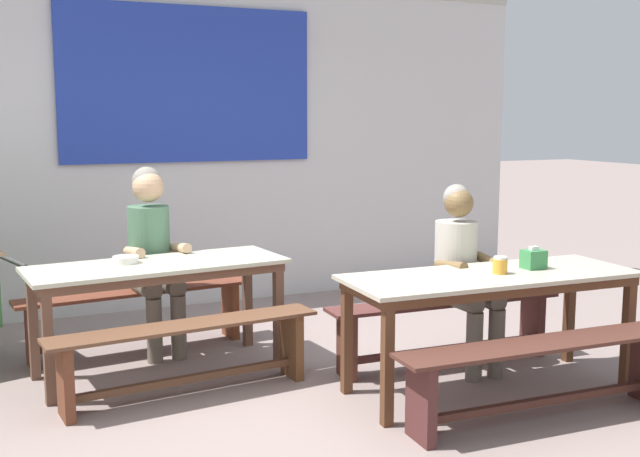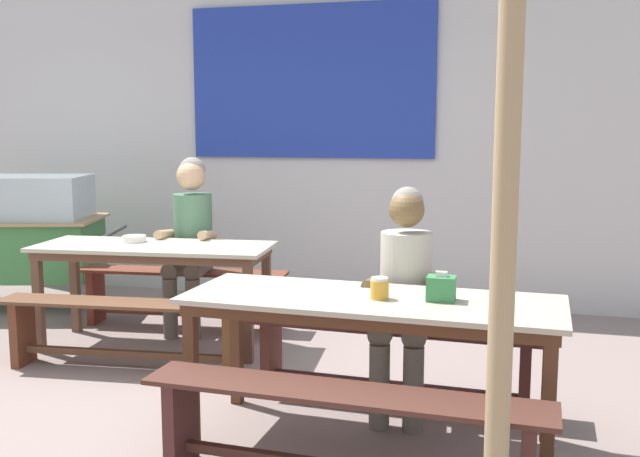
{
  "view_description": "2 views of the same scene",
  "coord_description": "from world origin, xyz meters",
  "px_view_note": "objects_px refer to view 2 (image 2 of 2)",
  "views": [
    {
      "loc": [
        -1.78,
        -4.16,
        1.74
      ],
      "look_at": [
        0.39,
        0.67,
        0.96
      ],
      "focal_mm": 43.23,
      "sensor_mm": 36.0,
      "label": 1
    },
    {
      "loc": [
        1.79,
        -3.75,
        1.6
      ],
      "look_at": [
        0.62,
        0.69,
        0.95
      ],
      "focal_mm": 40.51,
      "sensor_mm": 36.0,
      "label": 2
    }
  ],
  "objects_px": {
    "dining_table_near": "(371,312)",
    "bench_far_back": "(182,289)",
    "person_right_near_table": "(404,287)",
    "bench_far_front": "(124,326)",
    "person_center_facing": "(191,232)",
    "bench_near_back": "(392,353)",
    "food_cart": "(16,231)",
    "bench_near_front": "(342,425)",
    "dining_table_far": "(154,256)",
    "tissue_box": "(441,288)",
    "soup_bowl": "(134,239)",
    "wooden_support_post": "(505,224)",
    "condiment_jar": "(380,288)"
  },
  "relations": [
    {
      "from": "bench_far_front",
      "to": "bench_near_back",
      "type": "height_order",
      "value": "same"
    },
    {
      "from": "soup_bowl",
      "to": "person_center_facing",
      "type": "bearing_deg",
      "value": 57.17
    },
    {
      "from": "person_center_facing",
      "to": "bench_near_back",
      "type": "bearing_deg",
      "value": -32.8
    },
    {
      "from": "food_cart",
      "to": "person_right_near_table",
      "type": "distance_m",
      "value": 3.95
    },
    {
      "from": "wooden_support_post",
      "to": "bench_near_back",
      "type": "bearing_deg",
      "value": 115.06
    },
    {
      "from": "bench_near_front",
      "to": "soup_bowl",
      "type": "height_order",
      "value": "soup_bowl"
    },
    {
      "from": "food_cart",
      "to": "soup_bowl",
      "type": "bearing_deg",
      "value": -23.16
    },
    {
      "from": "bench_far_front",
      "to": "dining_table_near",
      "type": "bearing_deg",
      "value": -20.61
    },
    {
      "from": "person_center_facing",
      "to": "condiment_jar",
      "type": "distance_m",
      "value": 2.49
    },
    {
      "from": "person_right_near_table",
      "to": "person_center_facing",
      "type": "height_order",
      "value": "person_center_facing"
    },
    {
      "from": "dining_table_far",
      "to": "bench_far_back",
      "type": "xyz_separation_m",
      "value": [
        -0.05,
        0.54,
        -0.37
      ]
    },
    {
      "from": "food_cart",
      "to": "person_center_facing",
      "type": "height_order",
      "value": "person_center_facing"
    },
    {
      "from": "dining_table_near",
      "to": "food_cart",
      "type": "xyz_separation_m",
      "value": [
        -3.56,
        1.94,
        0.01
      ]
    },
    {
      "from": "dining_table_near",
      "to": "wooden_support_post",
      "type": "xyz_separation_m",
      "value": [
        0.64,
        -0.78,
        0.56
      ]
    },
    {
      "from": "dining_table_near",
      "to": "bench_near_front",
      "type": "xyz_separation_m",
      "value": [
        -0.02,
        -0.54,
        -0.38
      ]
    },
    {
      "from": "bench_far_front",
      "to": "bench_near_front",
      "type": "distance_m",
      "value": 2.13
    },
    {
      "from": "bench_far_back",
      "to": "tissue_box",
      "type": "height_order",
      "value": "tissue_box"
    },
    {
      "from": "food_cart",
      "to": "bench_far_back",
      "type": "bearing_deg",
      "value": -6.62
    },
    {
      "from": "condiment_jar",
      "to": "wooden_support_post",
      "type": "relative_size",
      "value": 0.04
    },
    {
      "from": "bench_far_back",
      "to": "bench_near_front",
      "type": "bearing_deg",
      "value": -50.81
    },
    {
      "from": "bench_near_back",
      "to": "person_center_facing",
      "type": "relative_size",
      "value": 1.27
    },
    {
      "from": "soup_bowl",
      "to": "bench_near_back",
      "type": "bearing_deg",
      "value": -19.92
    },
    {
      "from": "dining_table_far",
      "to": "dining_table_near",
      "type": "xyz_separation_m",
      "value": [
        1.83,
        -1.21,
        0.01
      ]
    },
    {
      "from": "bench_far_back",
      "to": "food_cart",
      "type": "bearing_deg",
      "value": 173.38
    },
    {
      "from": "bench_near_front",
      "to": "person_center_facing",
      "type": "xyz_separation_m",
      "value": [
        -1.74,
        2.23,
        0.48
      ]
    },
    {
      "from": "person_center_facing",
      "to": "wooden_support_post",
      "type": "xyz_separation_m",
      "value": [
        2.4,
        -2.47,
        0.46
      ]
    },
    {
      "from": "tissue_box",
      "to": "soup_bowl",
      "type": "bearing_deg",
      "value": 151.94
    },
    {
      "from": "bench_near_front",
      "to": "food_cart",
      "type": "bearing_deg",
      "value": 145.03
    },
    {
      "from": "bench_near_front",
      "to": "person_center_facing",
      "type": "distance_m",
      "value": 2.87
    },
    {
      "from": "dining_table_near",
      "to": "person_right_near_table",
      "type": "distance_m",
      "value": 0.46
    },
    {
      "from": "bench_far_back",
      "to": "person_center_facing",
      "type": "height_order",
      "value": "person_center_facing"
    },
    {
      "from": "person_right_near_table",
      "to": "wooden_support_post",
      "type": "distance_m",
      "value": 1.44
    },
    {
      "from": "person_center_facing",
      "to": "soup_bowl",
      "type": "distance_m",
      "value": 0.49
    },
    {
      "from": "dining_table_near",
      "to": "bench_far_back",
      "type": "bearing_deg",
      "value": 137.21
    },
    {
      "from": "bench_far_front",
      "to": "food_cart",
      "type": "distance_m",
      "value": 2.22
    },
    {
      "from": "bench_far_front",
      "to": "bench_near_back",
      "type": "bearing_deg",
      "value": -4.17
    },
    {
      "from": "dining_table_near",
      "to": "soup_bowl",
      "type": "height_order",
      "value": "soup_bowl"
    },
    {
      "from": "bench_far_front",
      "to": "person_center_facing",
      "type": "xyz_separation_m",
      "value": [
        0.02,
        1.02,
        0.49
      ]
    },
    {
      "from": "bench_far_front",
      "to": "bench_near_front",
      "type": "height_order",
      "value": "same"
    },
    {
      "from": "dining_table_near",
      "to": "bench_far_front",
      "type": "height_order",
      "value": "dining_table_near"
    },
    {
      "from": "dining_table_far",
      "to": "wooden_support_post",
      "type": "xyz_separation_m",
      "value": [
        2.47,
        -1.98,
        0.57
      ]
    },
    {
      "from": "dining_table_near",
      "to": "bench_far_back",
      "type": "height_order",
      "value": "dining_table_near"
    },
    {
      "from": "soup_bowl",
      "to": "dining_table_far",
      "type": "bearing_deg",
      "value": -20.94
    },
    {
      "from": "bench_near_front",
      "to": "food_cart",
      "type": "xyz_separation_m",
      "value": [
        -3.54,
        2.47,
        0.39
      ]
    },
    {
      "from": "bench_near_back",
      "to": "person_center_facing",
      "type": "height_order",
      "value": "person_center_facing"
    },
    {
      "from": "person_right_near_table",
      "to": "condiment_jar",
      "type": "bearing_deg",
      "value": -96.39
    },
    {
      "from": "bench_far_back",
      "to": "bench_near_back",
      "type": "distance_m",
      "value": 2.25
    },
    {
      "from": "bench_far_front",
      "to": "person_center_facing",
      "type": "height_order",
      "value": "person_center_facing"
    },
    {
      "from": "bench_near_back",
      "to": "tissue_box",
      "type": "height_order",
      "value": "tissue_box"
    },
    {
      "from": "bench_far_front",
      "to": "tissue_box",
      "type": "xyz_separation_m",
      "value": [
        2.12,
        -0.65,
        0.52
      ]
    }
  ]
}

